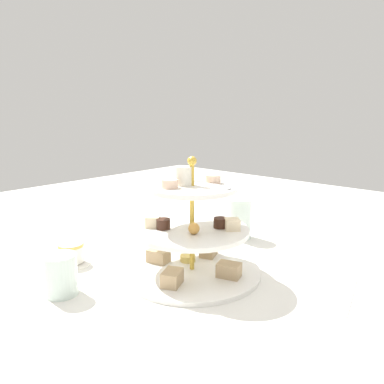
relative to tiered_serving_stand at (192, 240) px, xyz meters
The scene contains 7 objects.
ground_plane 0.08m from the tiered_serving_stand, 167.93° to the right, with size 2.40×2.40×0.00m, color silver.
tiered_serving_stand is the anchor object (origin of this frame).
water_glass_tall_right 0.28m from the tiered_serving_stand, 77.20° to the right, with size 0.07×0.07×0.11m, color silver.
water_glass_short_left 0.28m from the tiered_serving_stand, 62.86° to the left, with size 0.06×0.06×0.08m, color silver.
teacup_with_saucer 0.29m from the tiered_serving_stand, 31.78° to the left, with size 0.09×0.09×0.05m.
butter_knife_left 0.33m from the tiered_serving_stand, 157.34° to the right, with size 0.17×0.01×0.00m, color silver.
butter_knife_right 0.33m from the tiered_serving_stand, 14.12° to the right, with size 0.17×0.01×0.00m, color silver.
Camera 1 is at (-0.52, 0.58, 0.35)m, focal length 35.12 mm.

